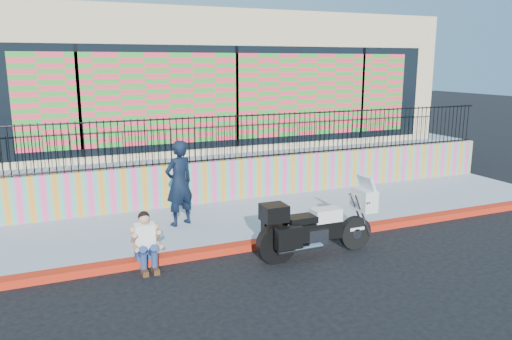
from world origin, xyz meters
TOP-DOWN VIEW (x-y plane):
  - ground at (0.00, 0.00)m, footprint 90.00×90.00m
  - red_curb at (0.00, 0.00)m, footprint 16.00×0.30m
  - sidewalk at (0.00, 1.65)m, footprint 16.00×3.00m
  - mural_wall at (0.00, 3.25)m, footprint 16.00×0.20m
  - metal_fence at (0.00, 3.25)m, footprint 15.80×0.04m
  - elevated_platform at (0.00, 8.35)m, footprint 16.00×10.00m
  - storefront_building at (0.00, 8.13)m, footprint 14.00×8.06m
  - police_motorcycle at (-0.26, -0.84)m, footprint 2.50×0.83m
  - police_officer at (-2.35, 1.70)m, footprint 0.83×0.69m
  - seated_man at (-3.48, -0.19)m, footprint 0.54×0.71m

SIDE VIEW (x-z plane):
  - ground at x=0.00m, z-range 0.00..0.00m
  - red_curb at x=0.00m, z-range 0.00..0.15m
  - sidewalk at x=0.00m, z-range 0.00..0.15m
  - seated_man at x=-3.48m, z-range -0.08..0.98m
  - elevated_platform at x=0.00m, z-range 0.00..1.25m
  - police_motorcycle at x=-0.26m, z-range -0.13..1.43m
  - mural_wall at x=0.00m, z-range 0.15..1.25m
  - police_officer at x=-2.35m, z-range 0.15..2.10m
  - metal_fence at x=0.00m, z-range 1.25..2.45m
  - storefront_building at x=0.00m, z-range 1.25..5.25m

